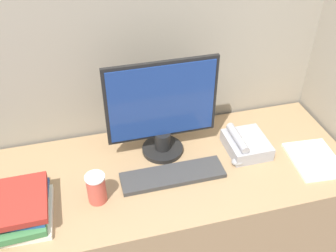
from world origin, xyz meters
The scene contains 9 objects.
cubicle_panel_rear centered at (0.00, 0.68, 0.88)m, with size 1.99×0.04×1.76m.
desk centered at (0.00, 0.32, 0.37)m, with size 1.59×0.64×0.74m.
monitor centered at (0.00, 0.45, 0.96)m, with size 0.47×0.18×0.45m.
keyboard centered at (0.00, 0.27, 0.75)m, with size 0.43×0.12×0.02m.
mouse centered at (0.29, 0.27, 0.76)m, with size 0.06×0.04×0.03m.
coffee_cup centered at (-0.32, 0.22, 0.81)m, with size 0.08×0.08×0.13m.
book_stack centered at (-0.60, 0.22, 0.79)m, with size 0.24×0.30×0.09m.
desk_telephone centered at (0.36, 0.35, 0.78)m, with size 0.18×0.20×0.10m.
paper_pile centered at (0.63, 0.21, 0.75)m, with size 0.22×0.26×0.01m.
Camera 1 is at (-0.32, -0.86, 1.91)m, focal length 42.00 mm.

